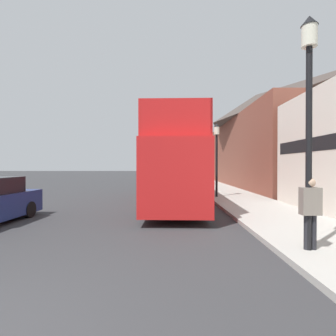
% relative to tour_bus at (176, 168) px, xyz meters
% --- Properties ---
extents(ground_plane, '(144.00, 144.00, 0.00)m').
position_rel_tour_bus_xyz_m(ground_plane, '(-2.82, 10.06, -1.86)').
color(ground_plane, '#333335').
extents(sidewalk, '(3.33, 108.00, 0.14)m').
position_rel_tour_bus_xyz_m(sidewalk, '(3.65, 7.06, -1.79)').
color(sidewalk, '#ADAAA3').
rests_on(sidewalk, ground_plane).
extents(brick_terrace_rear, '(6.00, 23.41, 8.97)m').
position_rel_tour_bus_xyz_m(brick_terrace_rear, '(8.31, 12.53, 2.62)').
color(brick_terrace_rear, brown).
rests_on(brick_terrace_rear, ground_plane).
extents(tour_bus, '(2.76, 10.62, 4.15)m').
position_rel_tour_bus_xyz_m(tour_bus, '(0.00, 0.00, 0.00)').
color(tour_bus, red).
rests_on(tour_bus, ground_plane).
extents(parked_car_ahead_of_bus, '(1.82, 4.28, 1.45)m').
position_rel_tour_bus_xyz_m(parked_car_ahead_of_bus, '(0.86, 7.56, -1.20)').
color(parked_car_ahead_of_bus, '#9E9EA3').
rests_on(parked_car_ahead_of_bus, ground_plane).
extents(pedestrian_second, '(0.41, 0.22, 1.56)m').
position_rel_tour_bus_xyz_m(pedestrian_second, '(2.69, -7.78, -0.79)').
color(pedestrian_second, '#232328').
rests_on(pedestrian_second, sidewalk).
extents(lamp_post_nearest, '(0.35, 0.35, 5.06)m').
position_rel_tour_bus_xyz_m(lamp_post_nearest, '(2.65, -7.79, 1.73)').
color(lamp_post_nearest, black).
rests_on(lamp_post_nearest, sidewalk).
extents(lamp_post_second, '(0.35, 0.35, 4.32)m').
position_rel_tour_bus_xyz_m(lamp_post_second, '(2.46, 1.92, 1.28)').
color(lamp_post_second, black).
rests_on(lamp_post_second, sidewalk).
extents(lamp_post_third, '(0.35, 0.35, 4.45)m').
position_rel_tour_bus_xyz_m(lamp_post_third, '(2.64, 11.63, 1.36)').
color(lamp_post_third, black).
rests_on(lamp_post_third, sidewalk).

